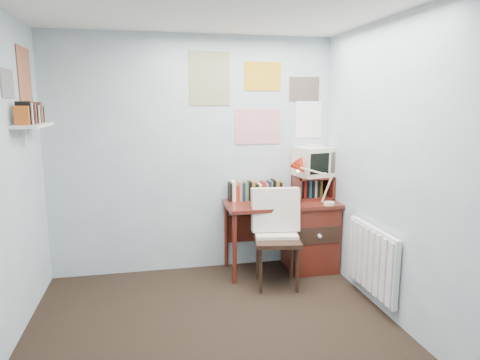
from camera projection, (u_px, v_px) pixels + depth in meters
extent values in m
plane|color=black|center=(222.00, 357.00, 3.08)|extent=(3.50, 3.50, 0.00)
cube|color=silver|center=(194.00, 156.00, 4.54)|extent=(3.00, 0.02, 2.50)
cube|color=silver|center=(421.00, 179.00, 3.16)|extent=(0.02, 3.50, 2.50)
cube|color=#591D14|center=(282.00, 204.00, 4.55)|extent=(1.20, 0.55, 0.03)
cube|color=#591D14|center=(310.00, 236.00, 4.69)|extent=(0.50, 0.50, 0.72)
cylinder|color=#591D14|center=(235.00, 249.00, 4.28)|extent=(0.04, 0.04, 0.72)
cylinder|color=#591D14|center=(226.00, 235.00, 4.73)|extent=(0.04, 0.04, 0.72)
cube|color=#591D14|center=(253.00, 228.00, 4.80)|extent=(0.64, 0.02, 0.30)
cube|color=black|center=(277.00, 241.00, 4.20)|extent=(0.55, 0.53, 0.94)
cube|color=red|center=(330.00, 185.00, 4.39)|extent=(0.35, 0.32, 0.42)
cube|color=#591D14|center=(313.00, 187.00, 4.71)|extent=(0.40, 0.30, 0.25)
cube|color=beige|center=(314.00, 160.00, 4.68)|extent=(0.44, 0.41, 0.35)
cube|color=#591D14|center=(256.00, 190.00, 4.66)|extent=(0.60, 0.14, 0.22)
cube|color=white|center=(372.00, 259.00, 3.83)|extent=(0.09, 0.80, 0.60)
cube|color=white|center=(33.00, 125.00, 3.56)|extent=(0.20, 0.62, 0.24)
cube|color=white|center=(258.00, 98.00, 4.57)|extent=(1.20, 0.01, 0.90)
cube|color=white|center=(17.00, 78.00, 3.47)|extent=(0.01, 0.70, 0.60)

